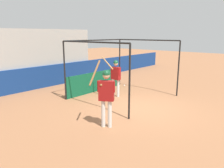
# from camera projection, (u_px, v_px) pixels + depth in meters

# --- Properties ---
(ground_plane) EXTENTS (60.00, 60.00, 0.00)m
(ground_plane) POSITION_uv_depth(u_px,v_px,m) (142.00, 109.00, 9.05)
(ground_plane) COLOR #9E6642
(outfield_wall) EXTENTS (24.00, 0.12, 1.25)m
(outfield_wall) POSITION_uv_depth(u_px,v_px,m) (52.00, 75.00, 12.94)
(outfield_wall) COLOR navy
(outfield_wall) RESTS_ON ground
(bleacher_section) EXTENTS (5.95, 4.00, 3.33)m
(bleacher_section) POSITION_uv_depth(u_px,v_px,m) (33.00, 56.00, 14.02)
(bleacher_section) COLOR #9E9E99
(bleacher_section) RESTS_ON ground
(batting_cage) EXTENTS (4.09, 3.75, 2.74)m
(batting_cage) POSITION_uv_depth(u_px,v_px,m) (105.00, 71.00, 11.09)
(batting_cage) COLOR black
(batting_cage) RESTS_ON ground
(player_batter) EXTENTS (0.54, 0.90, 1.96)m
(player_batter) POSITION_uv_depth(u_px,v_px,m) (115.00, 75.00, 10.52)
(player_batter) COLOR silver
(player_batter) RESTS_ON ground
(player_waiting) EXTENTS (0.68, 0.68, 2.20)m
(player_waiting) POSITION_uv_depth(u_px,v_px,m) (106.00, 92.00, 7.01)
(player_waiting) COLOR silver
(player_waiting) RESTS_ON ground
(baseball) EXTENTS (0.07, 0.07, 0.07)m
(baseball) POSITION_uv_depth(u_px,v_px,m) (124.00, 85.00, 12.98)
(baseball) COLOR white
(baseball) RESTS_ON ground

